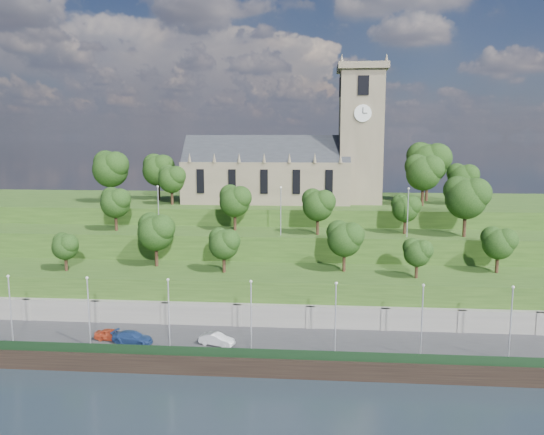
# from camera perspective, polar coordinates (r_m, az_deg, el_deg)

# --- Properties ---
(ground) EXTENTS (320.00, 320.00, 0.00)m
(ground) POSITION_cam_1_polar(r_m,az_deg,el_deg) (64.23, -0.65, -16.80)
(ground) COLOR black
(ground) RESTS_ON ground
(promenade) EXTENTS (160.00, 12.00, 2.00)m
(promenade) POSITION_cam_1_polar(r_m,az_deg,el_deg) (69.29, -0.18, -13.94)
(promenade) COLOR #2D2D30
(promenade) RESTS_ON ground
(quay_wall) EXTENTS (160.00, 0.50, 2.20)m
(quay_wall) POSITION_cam_1_polar(r_m,az_deg,el_deg) (63.72, -0.66, -15.93)
(quay_wall) COLOR black
(quay_wall) RESTS_ON ground
(fence) EXTENTS (160.00, 0.10, 1.20)m
(fence) POSITION_cam_1_polar(r_m,az_deg,el_deg) (63.71, -0.60, -14.46)
(fence) COLOR black
(fence) RESTS_ON promenade
(retaining_wall) EXTENTS (160.00, 2.10, 5.00)m
(retaining_wall) POSITION_cam_1_polar(r_m,az_deg,el_deg) (74.31, 0.21, -11.11)
(retaining_wall) COLOR slate
(retaining_wall) RESTS_ON ground
(embankment_lower) EXTENTS (160.00, 12.00, 8.00)m
(embankment_lower) POSITION_cam_1_polar(r_m,az_deg,el_deg) (79.54, 0.55, -8.64)
(embankment_lower) COLOR #284617
(embankment_lower) RESTS_ON ground
(embankment_upper) EXTENTS (160.00, 10.00, 12.00)m
(embankment_upper) POSITION_cam_1_polar(r_m,az_deg,el_deg) (89.58, 1.05, -5.34)
(embankment_upper) COLOR #284617
(embankment_upper) RESTS_ON ground
(hilltop) EXTENTS (160.00, 32.00, 15.00)m
(hilltop) POSITION_cam_1_polar(r_m,az_deg,el_deg) (109.77, 1.74, -1.96)
(hilltop) COLOR #284617
(hilltop) RESTS_ON ground
(church) EXTENTS (38.60, 12.35, 27.60)m
(church) POSITION_cam_1_polar(r_m,az_deg,el_deg) (104.00, 2.10, 5.80)
(church) COLOR #6B5F4B
(church) RESTS_ON hilltop
(trees_lower) EXTENTS (67.88, 8.68, 8.25)m
(trees_lower) POSITION_cam_1_polar(r_m,az_deg,el_deg) (77.99, 0.33, -2.28)
(trees_lower) COLOR black
(trees_lower) RESTS_ON embankment_lower
(trees_upper) EXTENTS (63.34, 8.80, 9.59)m
(trees_upper) POSITION_cam_1_polar(r_m,az_deg,el_deg) (86.37, 6.19, 1.88)
(trees_upper) COLOR black
(trees_upper) RESTS_ON embankment_upper
(trees_hilltop) EXTENTS (73.63, 16.44, 11.73)m
(trees_hilltop) POSITION_cam_1_polar(r_m,az_deg,el_deg) (103.40, 3.42, 5.37)
(trees_hilltop) COLOR black
(trees_hilltop) RESTS_ON hilltop
(lamp_posts_promenade) EXTENTS (60.36, 0.36, 8.92)m
(lamp_posts_promenade) POSITION_cam_1_polar(r_m,az_deg,el_deg) (64.09, -2.26, -10.04)
(lamp_posts_promenade) COLOR #B2B2B7
(lamp_posts_promenade) RESTS_ON promenade
(lamp_posts_upper) EXTENTS (40.36, 0.36, 7.88)m
(lamp_posts_upper) POSITION_cam_1_polar(r_m,az_deg,el_deg) (84.68, 0.95, 1.11)
(lamp_posts_upper) COLOR #B2B2B7
(lamp_posts_upper) RESTS_ON embankment_upper
(car_left) EXTENTS (4.32, 2.04, 1.43)m
(car_left) POSITION_cam_1_polar(r_m,az_deg,el_deg) (72.10, -16.91, -11.94)
(car_left) COLOR #AB371C
(car_left) RESTS_ON promenade
(car_middle) EXTENTS (4.71, 2.76, 1.47)m
(car_middle) POSITION_cam_1_polar(r_m,az_deg,el_deg) (67.85, -5.96, -12.91)
(car_middle) COLOR #A8A9AD
(car_middle) RESTS_ON promenade
(car_right) EXTENTS (5.49, 3.00, 1.51)m
(car_right) POSITION_cam_1_polar(r_m,az_deg,el_deg) (70.27, -14.78, -12.37)
(car_right) COLOR navy
(car_right) RESTS_ON promenade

